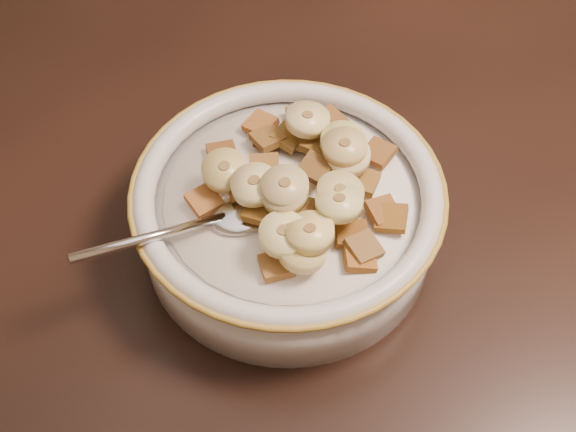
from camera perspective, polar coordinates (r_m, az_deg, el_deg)
table at (r=0.68m, az=15.23°, el=2.71°), size 1.44×0.96×0.04m
chair at (r=1.21m, az=-11.38°, el=9.89°), size 0.39×0.39×0.85m
cereal_bowl at (r=0.57m, az=0.00°, el=-0.31°), size 0.21×0.21×0.05m
milk at (r=0.55m, az=-0.00°, el=1.24°), size 0.17×0.17×0.00m
spoon at (r=0.54m, az=-3.16°, el=0.31°), size 0.06×0.05×0.01m
cereal_square_0 at (r=0.54m, az=-5.98°, el=1.11°), size 0.02×0.02×0.01m
cereal_square_1 at (r=0.58m, az=-0.01°, el=5.64°), size 0.03×0.03×0.01m
cereal_square_2 at (r=0.57m, az=1.44°, el=5.50°), size 0.03×0.03×0.01m
cereal_square_3 at (r=0.59m, az=1.25°, el=6.72°), size 0.02×0.02×0.01m
cereal_square_4 at (r=0.52m, az=0.86°, el=0.39°), size 0.03×0.03×0.01m
cereal_square_5 at (r=0.59m, az=-1.97°, el=6.54°), size 0.02×0.02×0.01m
cereal_square_6 at (r=0.57m, az=-1.44°, el=5.56°), size 0.02×0.02×0.01m
cereal_square_7 at (r=0.53m, az=7.37°, el=-0.13°), size 0.03×0.03×0.01m
cereal_square_8 at (r=0.58m, az=-1.62°, el=5.99°), size 0.03×0.03×0.01m
cereal_square_9 at (r=0.59m, az=1.02°, el=7.09°), size 0.03×0.03×0.01m
cereal_square_10 at (r=0.53m, az=4.52°, el=-1.26°), size 0.03×0.03×0.01m
cereal_square_11 at (r=0.54m, az=1.96°, el=3.41°), size 0.03×0.03×0.01m
cereal_square_12 at (r=0.52m, az=5.13°, el=-3.02°), size 0.03×0.03×0.01m
cereal_square_13 at (r=0.54m, az=-3.25°, el=2.11°), size 0.03×0.03×0.01m
cereal_square_14 at (r=0.52m, az=-1.91°, el=0.35°), size 0.03×0.03×0.01m
cereal_square_15 at (r=0.57m, az=-4.72°, el=4.45°), size 0.03×0.03×0.01m
cereal_square_16 at (r=0.52m, az=0.10°, el=-0.72°), size 0.03×0.03×0.01m
cereal_square_17 at (r=0.55m, az=5.35°, el=2.48°), size 0.03×0.03×0.01m
cereal_square_18 at (r=0.52m, az=5.42°, el=-2.25°), size 0.02×0.02×0.01m
cereal_square_19 at (r=0.56m, az=4.08°, el=4.49°), size 0.03×0.03×0.01m
cereal_square_20 at (r=0.52m, az=-0.30°, el=0.12°), size 0.03×0.03×0.01m
cereal_square_21 at (r=0.57m, az=2.16°, el=5.09°), size 0.03×0.03×0.01m
cereal_square_22 at (r=0.57m, az=6.44°, el=4.49°), size 0.02×0.02×0.01m
cereal_square_23 at (r=0.54m, az=6.77°, el=0.35°), size 0.02×0.02×0.01m
cereal_square_24 at (r=0.54m, az=-1.70°, el=3.56°), size 0.03×0.03×0.01m
cereal_square_25 at (r=0.51m, az=-0.84°, el=-3.55°), size 0.03×0.03×0.01m
cereal_square_26 at (r=0.59m, az=2.97°, el=6.76°), size 0.02×0.02×0.01m
banana_slice_0 at (r=0.50m, az=1.03°, el=-2.46°), size 0.04×0.04×0.01m
banana_slice_1 at (r=0.50m, az=-0.34°, el=-1.33°), size 0.04×0.04×0.01m
banana_slice_2 at (r=0.54m, az=4.04°, el=4.90°), size 0.04×0.04×0.01m
banana_slice_3 at (r=0.54m, az=-4.52°, el=3.25°), size 0.04×0.04×0.02m
banana_slice_4 at (r=0.52m, az=3.70°, el=1.62°), size 0.03×0.03×0.01m
banana_slice_5 at (r=0.50m, az=1.56°, el=-1.20°), size 0.04×0.04×0.02m
banana_slice_6 at (r=0.55m, az=4.27°, el=4.26°), size 0.04×0.04×0.01m
banana_slice_7 at (r=0.55m, az=3.91°, el=5.31°), size 0.04×0.04×0.01m
banana_slice_8 at (r=0.51m, az=3.66°, el=0.96°), size 0.04×0.04×0.01m
banana_slice_9 at (r=0.52m, az=-2.41°, el=2.23°), size 0.04×0.04×0.01m
banana_slice_10 at (r=0.51m, az=-0.22°, el=2.07°), size 0.04×0.04×0.01m
banana_slice_11 at (r=0.56m, az=1.40°, el=6.87°), size 0.04×0.04×0.01m
banana_slice_12 at (r=0.51m, az=-0.27°, el=1.66°), size 0.04×0.04×0.02m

